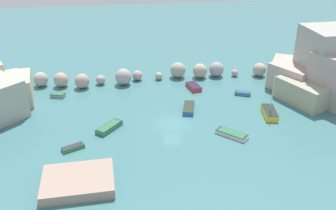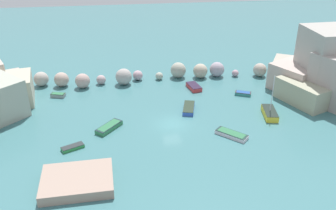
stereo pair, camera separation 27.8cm
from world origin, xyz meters
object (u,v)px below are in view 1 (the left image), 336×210
(moored_boat_4, at_px, (243,93))
(moored_boat_2, at_px, (73,148))
(moored_boat_1, at_px, (270,113))
(moored_boat_5, at_px, (232,134))
(moored_boat_0, at_px, (194,87))
(moored_boat_6, at_px, (109,127))
(moored_boat_7, at_px, (58,95))
(moored_boat_3, at_px, (189,108))
(stone_dock, at_px, (78,181))

(moored_boat_4, bearing_deg, moored_boat_2, -130.69)
(moored_boat_1, bearing_deg, moored_boat_5, -46.66)
(moored_boat_0, xyz_separation_m, moored_boat_6, (-13.83, -11.33, -0.02))
(moored_boat_2, relative_size, moored_boat_4, 1.05)
(moored_boat_2, bearing_deg, moored_boat_6, 18.05)
(moored_boat_2, distance_m, moored_boat_5, 20.06)
(moored_boat_4, xyz_separation_m, moored_boat_7, (-29.08, 3.37, 0.03))
(moored_boat_4, bearing_deg, moored_boat_1, -54.21)
(moored_boat_0, height_order, moored_boat_6, moored_boat_0)
(moored_boat_3, bearing_deg, moored_boat_2, -48.27)
(moored_boat_4, distance_m, moored_boat_5, 13.03)
(moored_boat_3, xyz_separation_m, moored_boat_4, (9.54, 3.91, -0.03))
(stone_dock, xyz_separation_m, moored_boat_3, (14.82, 15.23, -0.24))
(stone_dock, relative_size, moored_boat_3, 1.74)
(moored_boat_6, bearing_deg, moored_boat_0, 169.80)
(moored_boat_1, height_order, moored_boat_5, moored_boat_1)
(moored_boat_1, bearing_deg, moored_boat_2, -70.02)
(stone_dock, relative_size, moored_boat_1, 1.20)
(moored_boat_3, relative_size, moored_boat_5, 1.06)
(moored_boat_4, relative_size, moored_boat_6, 0.68)
(stone_dock, bearing_deg, moored_boat_5, 21.09)
(moored_boat_0, relative_size, moored_boat_6, 0.87)
(moored_boat_4, bearing_deg, stone_dock, -117.81)
(moored_boat_5, bearing_deg, moored_boat_3, -17.98)
(moored_boat_4, relative_size, moored_boat_7, 1.14)
(moored_boat_0, relative_size, moored_boat_5, 0.87)
(moored_boat_0, bearing_deg, stone_dock, -48.50)
(moored_boat_2, distance_m, moored_boat_3, 17.90)
(stone_dock, height_order, moored_boat_3, stone_dock)
(moored_boat_0, relative_size, moored_boat_4, 1.27)
(moored_boat_7, bearing_deg, moored_boat_3, 175.53)
(moored_boat_2, bearing_deg, moored_boat_3, 1.56)
(moored_boat_0, distance_m, moored_boat_7, 21.80)
(moored_boat_5, distance_m, moored_boat_7, 28.11)
(moored_boat_7, bearing_deg, stone_dock, 117.80)
(moored_boat_0, height_order, moored_boat_1, moored_boat_1)
(moored_boat_0, bearing_deg, moored_boat_1, 27.89)
(moored_boat_2, height_order, moored_boat_7, moored_boat_7)
(moored_boat_6, xyz_separation_m, moored_boat_7, (-7.98, 11.23, -0.01))
(stone_dock, height_order, moored_boat_5, stone_dock)
(moored_boat_6, bearing_deg, moored_boat_3, 149.37)
(moored_boat_3, height_order, moored_boat_7, moored_boat_3)
(moored_boat_4, bearing_deg, moored_boat_7, -162.57)
(moored_boat_1, height_order, moored_boat_2, moored_boat_1)
(moored_boat_4, height_order, moored_boat_7, moored_boat_7)
(moored_boat_0, bearing_deg, moored_boat_7, -101.15)
(stone_dock, height_order, moored_boat_7, stone_dock)
(moored_boat_6, bearing_deg, moored_boat_4, 150.91)
(moored_boat_0, distance_m, moored_boat_5, 15.42)
(stone_dock, relative_size, moored_boat_7, 3.09)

